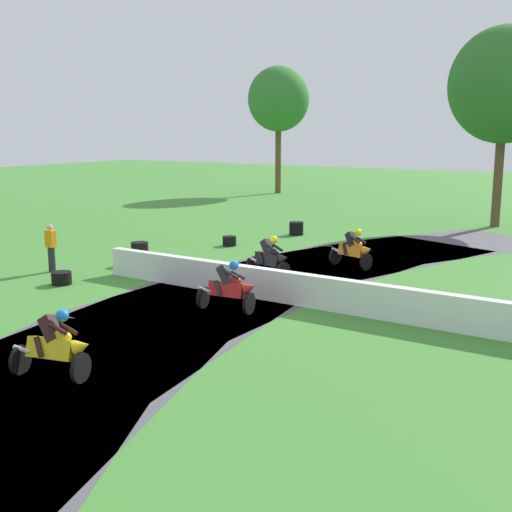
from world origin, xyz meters
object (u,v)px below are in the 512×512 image
Objects in this scene: motorcycle_trailing_red at (229,287)px; track_marshal at (51,248)px; motorcycle_lead_orange at (354,249)px; motorcycle_fourth_yellow at (56,346)px; tire_stack_mid_b at (140,253)px; tire_stack_near at (296,228)px; tire_stack_far at (62,278)px; tire_stack_mid_a at (229,241)px; traffic_cone at (435,313)px; motorcycle_chase_black at (270,258)px.

track_marshal is (-7.88, 0.77, 0.17)m from motorcycle_trailing_red.
motorcycle_lead_orange is 1.02× the size of motorcycle_fourth_yellow.
tire_stack_mid_b is 0.49× the size of track_marshal.
tire_stack_near is 1.04× the size of tire_stack_far.
motorcycle_lead_orange is at bearing -45.32° from tire_stack_near.
tire_stack_mid_a is at bearing 72.42° from track_marshal.
tire_stack_far is 1.42× the size of traffic_cone.
tire_stack_near is 0.81× the size of tire_stack_mid_b.
traffic_cone is (9.53, -10.11, -0.08)m from tire_stack_near.
motorcycle_lead_orange reaches higher than tire_stack_far.
motorcycle_trailing_red is 7.92m from track_marshal.
track_marshal reaches higher than tire_stack_mid_b.
tire_stack_mid_a is 0.35× the size of track_marshal.
track_marshal is (-6.75, -3.25, 0.16)m from motorcycle_chase_black.
motorcycle_fourth_yellow reaches higher than tire_stack_far.
motorcycle_trailing_red reaches higher than tire_stack_mid_b.
tire_stack_near is (-3.41, 8.06, -0.36)m from motorcycle_chase_black.
tire_stack_near is 13.89m from traffic_cone.
track_marshal is 3.70× the size of traffic_cone.
tire_stack_mid_a is at bearing 85.82° from tire_stack_far.
motorcycle_fourth_yellow is at bearing -84.70° from motorcycle_chase_black.
track_marshal is at bearing -154.32° from motorcycle_chase_black.
motorcycle_fourth_yellow is at bearing -76.37° from tire_stack_near.
motorcycle_chase_black is 3.90× the size of traffic_cone.
traffic_cone is at bearing 5.27° from track_marshal.
traffic_cone is (11.19, -1.38, -0.18)m from tire_stack_mid_b.
motorcycle_trailing_red is 5.38m from traffic_cone.
tire_stack_mid_a is 0.71× the size of tire_stack_mid_b.
motorcycle_fourth_yellow is 14.82m from tire_stack_mid_a.
traffic_cone is at bearing -46.71° from tire_stack_near.
tire_stack_far is at bearing -32.85° from track_marshal.
motorcycle_lead_orange is 12.66m from motorcycle_fourth_yellow.
tire_stack_near is at bearing 79.23° from tire_stack_mid_b.
motorcycle_trailing_red is 9.84m from tire_stack_mid_a.
tire_stack_mid_a is at bearing 168.97° from motorcycle_lead_orange.
motorcycle_chase_black is 3.00× the size of tire_stack_mid_a.
motorcycle_fourth_yellow is 8.03m from tire_stack_far.
motorcycle_trailing_red is at bearing -69.40° from tire_stack_near.
motorcycle_trailing_red is 2.94× the size of tire_stack_mid_a.
tire_stack_near is 11.79m from track_marshal.
tire_stack_mid_a is 12.20m from traffic_cone.
motorcycle_chase_black is at bearing 7.65° from tire_stack_mid_b.
motorcycle_lead_orange is at bearing 86.43° from motorcycle_fourth_yellow.
tire_stack_far is at bearing -168.41° from traffic_cone.
motorcycle_trailing_red is 5.72m from motorcycle_fourth_yellow.
tire_stack_mid_a is at bearing 137.24° from motorcycle_chase_black.
motorcycle_trailing_red is at bearing 3.08° from tire_stack_far.
motorcycle_fourth_yellow reaches higher than tire_stack_near.
motorcycle_fourth_yellow is at bearing -124.20° from traffic_cone.
motorcycle_lead_orange is 10.44m from track_marshal.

